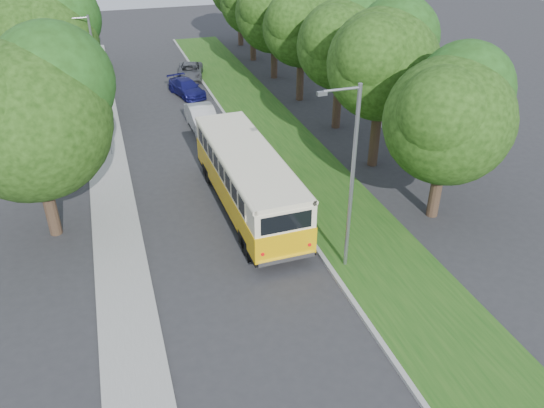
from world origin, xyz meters
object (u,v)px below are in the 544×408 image
object	(u,v)px
lamppost_near	(350,176)
car_grey	(190,71)
lamppost_far	(95,71)
vintage_bus	(248,181)
car_silver	(232,138)
car_white	(202,118)
car_blue	(187,88)

from	to	relation	value
lamppost_near	car_grey	size ratio (longest dim) A/B	1.78
lamppost_near	lamppost_far	world-z (taller)	lamppost_near
lamppost_far	vintage_bus	world-z (taller)	lamppost_far
car_silver	car_grey	xyz separation A→B (m)	(0.20, 15.34, -0.15)
vintage_bus	car_silver	bearing A→B (deg)	80.88
car_white	car_grey	size ratio (longest dim) A/B	1.04
lamppost_near	car_blue	xyz separation A→B (m)	(-2.40, 24.17, -3.75)
car_silver	car_grey	distance (m)	15.34
lamppost_far	car_silver	world-z (taller)	lamppost_far
lamppost_near	vintage_bus	distance (m)	6.90
car_blue	car_silver	bearing A→B (deg)	-100.29
lamppost_far	car_grey	distance (m)	13.00
lamppost_far	car_white	bearing A→B (deg)	-13.95
lamppost_near	car_grey	bearing A→B (deg)	92.69
car_blue	car_grey	xyz separation A→B (m)	(1.06, 4.30, 0.00)
car_silver	lamppost_far	bearing A→B (deg)	152.80
lamppost_far	car_blue	bearing A→B (deg)	41.08
lamppost_far	car_silver	distance (m)	9.71
car_white	car_blue	size ratio (longest dim) A/B	1.09
vintage_bus	car_grey	xyz separation A→B (m)	(1.21, 22.67, -1.00)
car_grey	car_blue	bearing A→B (deg)	-90.79
vintage_bus	car_silver	size ratio (longest dim) A/B	2.41
lamppost_near	lamppost_far	xyz separation A→B (m)	(-8.91, 18.50, -0.25)
car_silver	car_blue	size ratio (longest dim) A/B	1.06
vintage_bus	car_silver	world-z (taller)	vintage_bus
lamppost_far	car_silver	size ratio (longest dim) A/B	1.66
car_white	car_grey	distance (m)	11.61
car_grey	car_silver	bearing A→B (deg)	-77.67
car_silver	car_grey	bearing A→B (deg)	98.14
car_silver	car_blue	world-z (taller)	car_silver
car_white	car_grey	xyz separation A→B (m)	(1.26, 11.54, -0.15)
car_silver	car_white	distance (m)	3.95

